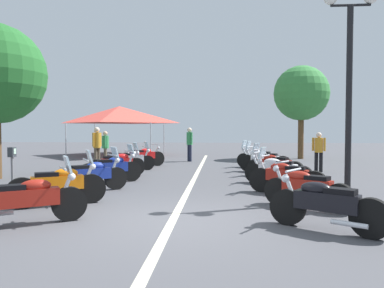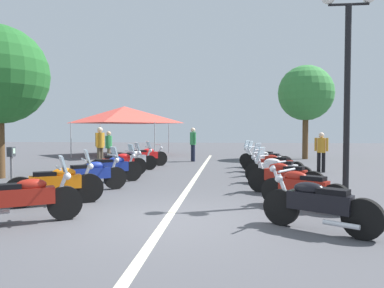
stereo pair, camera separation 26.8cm
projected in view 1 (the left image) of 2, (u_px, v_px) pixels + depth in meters
name	position (u px, v px, depth m)	size (l,w,h in m)	color
ground_plane	(172.00, 221.00, 6.78)	(80.00, 80.00, 0.00)	#4C4C51
lane_centre_stripe	(193.00, 180.00, 12.17)	(23.31, 0.16, 0.01)	beige
motorcycle_left_row_0	(27.00, 199.00, 6.44)	(1.26, 1.87, 1.21)	black
motorcycle_left_row_1	(59.00, 184.00, 8.11)	(1.18, 1.89, 1.23)	black
motorcycle_left_row_2	(90.00, 175.00, 9.90)	(1.46, 1.75, 1.21)	black
motorcycle_left_row_3	(111.00, 168.00, 11.59)	(1.33, 1.74, 1.22)	black
motorcycle_left_row_4	(118.00, 163.00, 13.22)	(1.25, 1.85, 1.21)	black
motorcycle_left_row_5	(130.00, 160.00, 14.94)	(1.20, 1.94, 1.20)	black
motorcycle_left_row_6	(143.00, 156.00, 16.61)	(1.45, 1.85, 1.02)	black
motorcycle_right_row_0	(325.00, 204.00, 6.09)	(1.23, 1.73, 1.00)	black
motorcycle_right_row_1	(306.00, 188.00, 7.82)	(1.28, 1.67, 0.98)	black
motorcycle_right_row_2	(286.00, 176.00, 9.56)	(1.08, 1.89, 1.22)	black
motorcycle_right_row_3	(277.00, 170.00, 11.24)	(1.16, 1.95, 0.99)	black
motorcycle_right_row_4	(274.00, 165.00, 12.85)	(1.34, 1.82, 1.20)	black
motorcycle_right_row_5	(264.00, 160.00, 14.37)	(1.09, 1.95, 1.23)	black
motorcycle_right_row_6	(259.00, 158.00, 16.01)	(1.15, 1.91, 1.20)	black
street_lamp_twin_globe	(350.00, 58.00, 8.52)	(0.32, 1.22, 4.90)	black
parking_meter	(12.00, 165.00, 8.27)	(0.19, 0.14, 1.29)	slate
bystander_0	(190.00, 142.00, 19.35)	(0.46, 0.33, 1.78)	#1E2338
bystander_1	(319.00, 149.00, 14.55)	(0.32, 0.48, 1.57)	black
bystander_2	(97.00, 144.00, 15.99)	(0.49, 0.32, 1.79)	brown
bystander_4	(105.00, 145.00, 17.34)	(0.52, 0.32, 1.61)	brown
roadside_tree_1	(301.00, 93.00, 20.98)	(3.13, 3.13, 5.33)	brown
event_tent	(119.00, 115.00, 23.98)	(5.65, 5.65, 3.20)	#E54C3F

